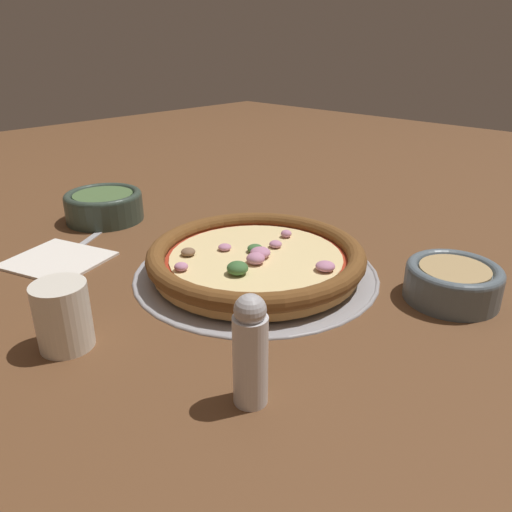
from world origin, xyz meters
The scene contains 9 objects.
ground_plane centered at (0.00, 0.00, 0.00)m, with size 3.00×3.00×0.00m, color brown.
pizza_tray centered at (0.00, 0.00, 0.00)m, with size 0.36×0.36×0.01m.
pizza centered at (0.00, 0.00, 0.03)m, with size 0.32×0.32×0.04m.
bowl_near centered at (-0.24, -0.12, 0.03)m, with size 0.12×0.12×0.05m.
bowl_far centered at (0.37, 0.03, 0.03)m, with size 0.14×0.14×0.05m.
drinking_cup centered at (0.02, 0.28, 0.04)m, with size 0.06×0.06×0.08m.
napkin centered at (0.25, 0.18, 0.00)m, with size 0.17×0.16×0.01m.
fork centered at (0.27, 0.15, 0.00)m, with size 0.11×0.16×0.00m.
pepper_shaker centered at (-0.19, 0.21, 0.06)m, with size 0.03×0.03×0.12m.
Camera 1 is at (-0.46, 0.48, 0.32)m, focal length 35.00 mm.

